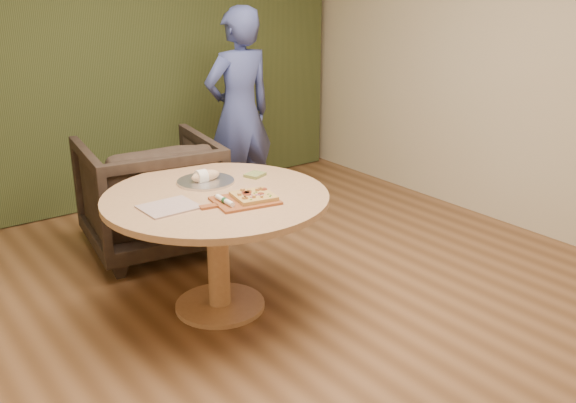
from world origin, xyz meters
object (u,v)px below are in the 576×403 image
(cutlery_roll, at_px, (225,201))
(pedestal_table, at_px, (217,217))
(pizza_paddle, at_px, (243,201))
(armchair, at_px, (150,189))
(serving_tray, at_px, (206,181))
(flatbread_pizza, at_px, (254,196))
(person_standing, at_px, (239,113))
(bread_roll, at_px, (204,176))

(cutlery_roll, bearing_deg, pedestal_table, 75.55)
(pizza_paddle, bearing_deg, armchair, 99.44)
(serving_tray, xyz_separation_m, armchair, (0.00, 0.86, -0.28))
(flatbread_pizza, bearing_deg, person_standing, 59.89)
(flatbread_pizza, xyz_separation_m, bread_roll, (-0.07, 0.45, 0.02))
(pedestal_table, height_order, flatbread_pizza, flatbread_pizza)
(bread_roll, bearing_deg, person_standing, 49.07)
(flatbread_pizza, xyz_separation_m, serving_tray, (-0.06, 0.45, -0.02))
(pizza_paddle, distance_m, bread_roll, 0.45)
(pizza_paddle, bearing_deg, cutlery_roll, -177.60)
(pedestal_table, distance_m, armchair, 1.11)
(serving_tray, bearing_deg, cutlery_roll, -105.88)
(cutlery_roll, relative_size, armchair, 0.21)
(serving_tray, height_order, bread_roll, bread_roll)
(armchair, bearing_deg, serving_tray, 98.53)
(bread_roll, relative_size, armchair, 0.20)
(pedestal_table, bearing_deg, pizza_paddle, -74.28)
(armchair, height_order, person_standing, person_standing)
(flatbread_pizza, bearing_deg, serving_tray, 97.09)
(pizza_paddle, height_order, flatbread_pizza, flatbread_pizza)
(flatbread_pizza, distance_m, armchair, 1.35)
(cutlery_roll, xyz_separation_m, bread_roll, (0.11, 0.43, 0.01))
(pedestal_table, distance_m, cutlery_roll, 0.26)
(pedestal_table, xyz_separation_m, flatbread_pizza, (0.12, -0.22, 0.17))
(flatbread_pizza, bearing_deg, pedestal_table, 119.82)
(flatbread_pizza, height_order, person_standing, person_standing)
(pedestal_table, bearing_deg, cutlery_roll, -105.73)
(pizza_paddle, height_order, person_standing, person_standing)
(bread_roll, xyz_separation_m, armchair, (0.01, 0.86, -0.32))
(pedestal_table, distance_m, bread_roll, 0.31)
(pedestal_table, bearing_deg, flatbread_pizza, -60.18)
(cutlery_roll, bearing_deg, pizza_paddle, -6.20)
(flatbread_pizza, bearing_deg, bread_roll, 98.19)
(armchair, bearing_deg, person_standing, -155.41)
(pizza_paddle, relative_size, cutlery_roll, 2.35)
(armchair, relative_size, person_standing, 0.55)
(pedestal_table, bearing_deg, serving_tray, 73.99)
(armchair, bearing_deg, flatbread_pizza, 101.01)
(cutlery_roll, xyz_separation_m, serving_tray, (0.12, 0.43, -0.02))
(serving_tray, bearing_deg, bread_roll, 180.00)
(person_standing, bearing_deg, cutlery_roll, 54.26)
(cutlery_roll, distance_m, bread_roll, 0.44)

